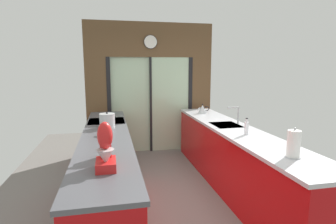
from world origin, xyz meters
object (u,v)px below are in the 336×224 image
Objects in this scene: oven_range at (108,148)px; stand_mixer at (106,151)px; mixing_bowl at (107,132)px; stock_pot at (107,121)px; knife_block at (106,147)px; paper_towel_roll at (294,144)px; soap_bottle at (246,128)px; kettle at (203,109)px.

oven_range is 2.28m from stand_mixer.
oven_range is at bearing 91.07° from mixing_bowl.
stock_pot is (-0.00, 0.46, 0.06)m from mixing_bowl.
paper_towel_roll is (1.78, -0.37, 0.03)m from knife_block.
mixing_bowl is 0.56× the size of knife_block.
mixing_bowl is at bearing 90.00° from stand_mixer.
soap_bottle is (1.78, 0.57, -0.01)m from knife_block.
soap_bottle is 0.74× the size of paper_towel_roll.
mixing_bowl is at bearing -142.41° from kettle.
mixing_bowl is 0.47m from stock_pot.
stand_mixer is (0.00, -1.21, 0.12)m from mixing_bowl.
paper_towel_roll reaches higher than knife_block.
stock_pot is at bearing -87.97° from oven_range.
stock_pot is at bearing 90.00° from knife_block.
oven_range is 1.99m from knife_block.
stand_mixer reaches higher than oven_range.
soap_bottle reaches higher than kettle.
stock_pot is 1.96m from soap_bottle.
knife_block is 1.09× the size of kettle.
mixing_bowl is 1.82m from soap_bottle.
soap_bottle is (1.80, -1.34, 0.56)m from oven_range.
mixing_bowl is 1.22m from stand_mixer.
stand_mixer is 1.89× the size of soap_bottle.
knife_block is at bearing -127.85° from kettle.
mixing_bowl is at bearing -90.00° from stock_pot.
stock_pot is 0.77× the size of paper_towel_roll.
stock_pot is at bearing 90.00° from mixing_bowl.
paper_towel_roll reaches higher than soap_bottle.
paper_towel_roll reaches higher than mixing_bowl.
knife_block is 2.90m from kettle.
knife_block is at bearing -90.00° from stock_pot.
knife_block is 1.23× the size of soap_bottle.
oven_range is at bearing -167.81° from kettle.
oven_range is 4.14× the size of soap_bottle.
mixing_bowl is 0.61× the size of kettle.
soap_bottle is at bearing -90.06° from kettle.
oven_range is 3.69× the size of kettle.
stand_mixer is at bearing -90.00° from mixing_bowl.
kettle is 0.83× the size of paper_towel_roll.
stand_mixer reaches higher than kettle.
paper_towel_roll is at bearing -90.00° from soap_bottle.
stand_mixer is (0.02, -2.20, 0.63)m from oven_range.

